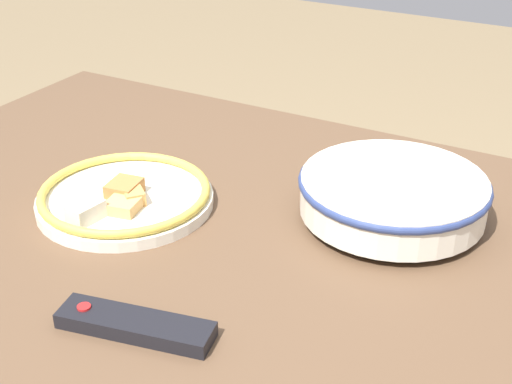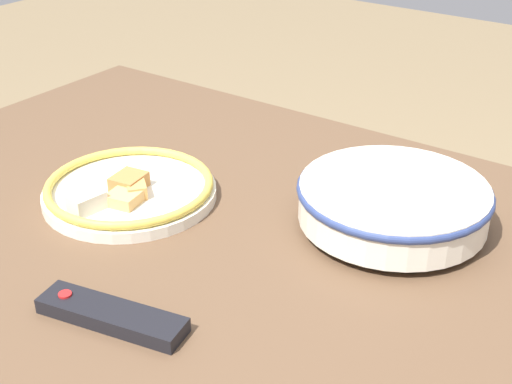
# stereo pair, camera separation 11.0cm
# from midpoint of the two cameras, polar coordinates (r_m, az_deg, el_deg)

# --- Properties ---
(dining_table) EXTENTS (1.56, 0.88, 0.70)m
(dining_table) POSITION_cam_midpoint_polar(r_m,az_deg,el_deg) (1.08, 5.28, -7.42)
(dining_table) COLOR brown
(dining_table) RESTS_ON ground_plane
(noodle_bowl) EXTENTS (0.29, 0.29, 0.07)m
(noodle_bowl) POSITION_cam_midpoint_polar(r_m,az_deg,el_deg) (1.08, 13.77, -0.87)
(noodle_bowl) COLOR silver
(noodle_bowl) RESTS_ON dining_table
(food_plate) EXTENTS (0.28, 0.28, 0.05)m
(food_plate) POSITION_cam_midpoint_polar(r_m,az_deg,el_deg) (1.15, -7.47, 0.11)
(food_plate) COLOR silver
(food_plate) RESTS_ON dining_table
(tv_remote) EXTENTS (0.20, 0.09, 0.02)m
(tv_remote) POSITION_cam_midpoint_polar(r_m,az_deg,el_deg) (0.89, -8.03, -9.87)
(tv_remote) COLOR black
(tv_remote) RESTS_ON dining_table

